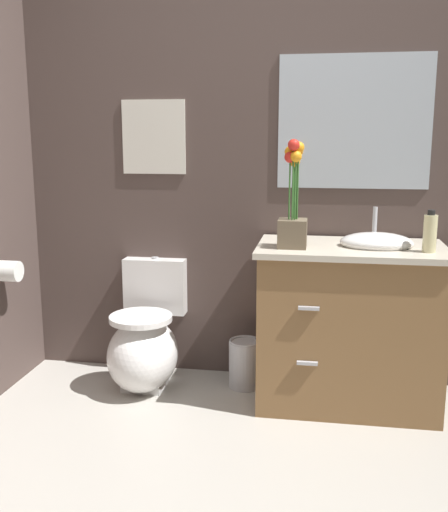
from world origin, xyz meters
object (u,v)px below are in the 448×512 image
(toilet, at_px, (145,344))
(toilet_paper_roll, at_px, (9,271))
(flower_vase, at_px, (293,208))
(wall_mirror, at_px, (354,122))
(trash_bin, at_px, (245,363))
(vanity_cabinet, at_px, (349,323))
(soap_bottle, at_px, (430,233))
(wall_poster, at_px, (154,137))

(toilet, distance_m, toilet_paper_roll, 0.82)
(toilet, xyz_separation_m, flower_vase, (0.81, -0.12, 0.79))
(wall_mirror, bearing_deg, toilet, -166.31)
(trash_bin, relative_size, toilet_paper_roll, 2.47)
(trash_bin, bearing_deg, wall_mirror, 18.96)
(flower_vase, height_order, wall_mirror, wall_mirror)
(vanity_cabinet, height_order, soap_bottle, soap_bottle)
(wall_poster, distance_m, wall_mirror, 1.10)
(toilet, relative_size, vanity_cabinet, 0.68)
(flower_vase, xyz_separation_m, wall_poster, (-0.81, 0.38, 0.34))
(vanity_cabinet, distance_m, wall_poster, 1.48)
(toilet, distance_m, soap_bottle, 1.61)
(wall_poster, bearing_deg, vanity_cabinet, -14.94)
(vanity_cabinet, height_order, wall_poster, wall_poster)
(wall_poster, height_order, wall_mirror, wall_mirror)
(toilet, distance_m, wall_mirror, 1.65)
(trash_bin, bearing_deg, toilet, -171.82)
(soap_bottle, height_order, trash_bin, soap_bottle)
(wall_mirror, xyz_separation_m, toilet_paper_roll, (-1.77, -0.46, -0.77))
(wall_poster, bearing_deg, toilet_paper_roll, -145.32)
(vanity_cabinet, height_order, flower_vase, flower_vase)
(toilet, bearing_deg, wall_mirror, 13.69)
(vanity_cabinet, distance_m, trash_bin, 0.63)
(toilet, relative_size, flower_vase, 1.31)
(wall_poster, relative_size, toilet_paper_roll, 3.72)
(wall_mirror, height_order, toilet_paper_roll, wall_mirror)
(wall_poster, xyz_separation_m, toilet_paper_roll, (-0.67, -0.46, -0.69))
(flower_vase, height_order, wall_poster, wall_poster)
(vanity_cabinet, height_order, trash_bin, vanity_cabinet)
(soap_bottle, bearing_deg, trash_bin, 166.64)
(toilet, xyz_separation_m, trash_bin, (0.55, 0.08, -0.11))
(vanity_cabinet, distance_m, toilet_paper_roll, 1.80)
(flower_vase, bearing_deg, vanity_cabinet, 16.90)
(toilet, xyz_separation_m, soap_bottle, (1.45, -0.14, 0.69))
(vanity_cabinet, relative_size, wall_poster, 2.49)
(flower_vase, relative_size, toilet_paper_roll, 4.80)
(trash_bin, bearing_deg, vanity_cabinet, -10.83)
(trash_bin, xyz_separation_m, wall_mirror, (0.55, 0.19, 1.31))
(trash_bin, xyz_separation_m, wall_poster, (-0.55, 0.19, 1.23))
(toilet, bearing_deg, trash_bin, 8.18)
(toilet, height_order, wall_mirror, wall_mirror)
(toilet_paper_roll, bearing_deg, trash_bin, 12.72)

